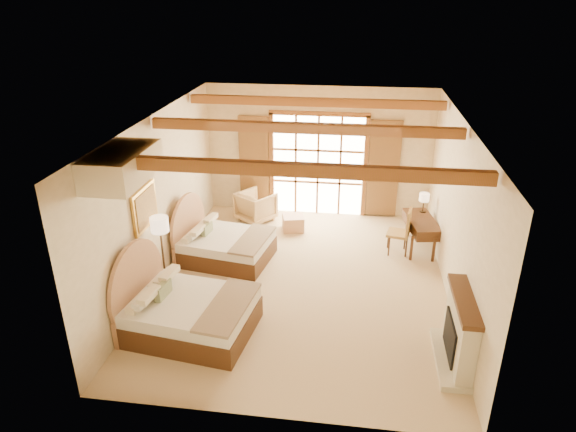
% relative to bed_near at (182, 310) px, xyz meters
% --- Properties ---
extents(floor, '(7.00, 7.00, 0.00)m').
position_rel_bed_near_xyz_m(floor, '(1.80, 1.80, -0.40)').
color(floor, '#CBB083').
rests_on(floor, ground).
extents(wall_back, '(5.50, 0.00, 5.50)m').
position_rel_bed_near_xyz_m(wall_back, '(1.80, 5.30, 1.20)').
color(wall_back, beige).
rests_on(wall_back, ground).
extents(wall_left, '(0.00, 7.00, 7.00)m').
position_rel_bed_near_xyz_m(wall_left, '(-0.95, 1.80, 1.20)').
color(wall_left, beige).
rests_on(wall_left, ground).
extents(wall_right, '(0.00, 7.00, 7.00)m').
position_rel_bed_near_xyz_m(wall_right, '(4.55, 1.80, 1.20)').
color(wall_right, beige).
rests_on(wall_right, ground).
extents(ceiling, '(7.00, 7.00, 0.00)m').
position_rel_bed_near_xyz_m(ceiling, '(1.80, 1.80, 2.80)').
color(ceiling, '#B67F37').
rests_on(ceiling, ground).
extents(ceiling_beams, '(5.39, 4.60, 0.18)m').
position_rel_bed_near_xyz_m(ceiling_beams, '(1.80, 1.80, 2.68)').
color(ceiling_beams, brown).
rests_on(ceiling_beams, ceiling).
extents(french_doors, '(3.95, 0.08, 2.60)m').
position_rel_bed_near_xyz_m(french_doors, '(1.80, 5.24, 0.85)').
color(french_doors, white).
rests_on(french_doors, ground).
extents(fireplace, '(0.46, 1.40, 1.16)m').
position_rel_bed_near_xyz_m(fireplace, '(4.40, -0.20, 0.11)').
color(fireplace, '#C2B79A').
rests_on(fireplace, ground).
extents(painting, '(0.06, 0.95, 0.75)m').
position_rel_bed_near_xyz_m(painting, '(-0.90, 1.05, 1.35)').
color(painting, gold).
rests_on(painting, wall_left).
extents(canopy_valance, '(0.70, 1.40, 0.45)m').
position_rel_bed_near_xyz_m(canopy_valance, '(-0.60, -0.20, 2.55)').
color(canopy_valance, '#F2E0C0').
rests_on(canopy_valance, ceiling).
extents(bed_near, '(2.21, 1.78, 1.33)m').
position_rel_bed_near_xyz_m(bed_near, '(0.00, 0.00, 0.00)').
color(bed_near, '#482714').
rests_on(bed_near, floor).
extents(bed_far, '(2.03, 1.65, 1.20)m').
position_rel_bed_near_xyz_m(bed_far, '(-0.02, 2.52, -0.04)').
color(bed_far, '#482714').
rests_on(bed_far, floor).
extents(nightstand, '(0.61, 0.61, 0.59)m').
position_rel_bed_near_xyz_m(nightstand, '(-0.70, 0.68, -0.11)').
color(nightstand, '#482714').
rests_on(nightstand, floor).
extents(floor_lamp, '(0.33, 0.33, 1.54)m').
position_rel_bed_near_xyz_m(floor_lamp, '(-0.70, 1.12, 0.91)').
color(floor_lamp, '#3E2D1B').
rests_on(floor_lamp, floor).
extents(armchair, '(1.11, 1.11, 0.73)m').
position_rel_bed_near_xyz_m(armchair, '(0.35, 4.57, -0.03)').
color(armchair, tan).
rests_on(armchair, floor).
extents(ottoman, '(0.58, 0.58, 0.35)m').
position_rel_bed_near_xyz_m(ottoman, '(1.33, 4.17, -0.23)').
color(ottoman, tan).
rests_on(ottoman, floor).
extents(desk, '(0.77, 1.36, 0.69)m').
position_rel_bed_near_xyz_m(desk, '(4.21, 3.62, -0.03)').
color(desk, '#482714').
rests_on(desk, floor).
extents(desk_chair, '(0.54, 0.53, 1.03)m').
position_rel_bed_near_xyz_m(desk_chair, '(3.73, 3.33, -0.08)').
color(desk_chair, '#AE8A48').
rests_on(desk_chair, floor).
extents(desk_lamp, '(0.22, 0.22, 0.44)m').
position_rel_bed_near_xyz_m(desk_lamp, '(4.27, 4.03, 0.62)').
color(desk_lamp, '#3E2D1B').
rests_on(desk_lamp, desk).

